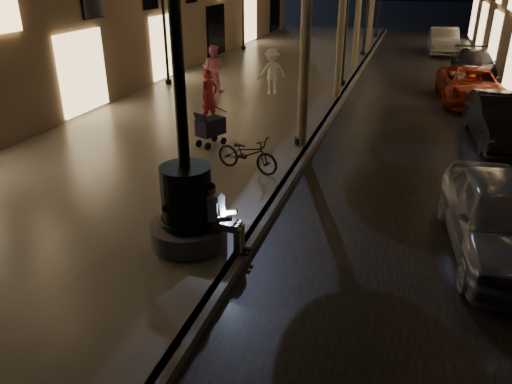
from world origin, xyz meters
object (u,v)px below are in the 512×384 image
at_px(car_fifth, 443,41).
at_px(car_second, 502,120).
at_px(pedestrian_white, 272,71).
at_px(car_third, 471,85).
at_px(lamp_curb_a, 304,33).
at_px(seated_man_laptop, 219,214).
at_px(lamp_curb_b, 347,9).
at_px(pedestrian_pink, 213,69).
at_px(bicycle, 247,154).
at_px(fountain_lamppost, 186,193).
at_px(lamp_left_b, 163,9).
at_px(car_front, 501,218).
at_px(stroller, 210,127).
at_px(pedestrian_red, 209,97).
at_px(car_rear, 474,64).

bearing_deg(car_fifth, car_second, -88.11).
bearing_deg(pedestrian_white, car_third, 161.02).
bearing_deg(pedestrian_white, lamp_curb_a, 80.81).
xyz_separation_m(seated_man_laptop, lamp_curb_b, (0.09, 14.00, 2.36)).
bearing_deg(pedestrian_pink, bicycle, 117.06).
bearing_deg(car_second, car_fifth, 88.87).
height_order(lamp_curb_a, car_second, lamp_curb_a).
height_order(fountain_lamppost, car_fifth, fountain_lamppost).
xyz_separation_m(lamp_curb_b, car_third, (5.00, -0.65, -2.59)).
bearing_deg(car_third, lamp_left_b, -178.07).
height_order(car_front, bicycle, car_front).
bearing_deg(car_second, lamp_curb_b, 129.65).
xyz_separation_m(stroller, car_third, (7.35, 8.23, -0.10)).
bearing_deg(lamp_curb_b, car_second, -45.15).
relative_size(seated_man_laptop, pedestrian_red, 0.74).
bearing_deg(lamp_curb_b, pedestrian_white, -134.62).
height_order(lamp_curb_b, pedestrian_red, lamp_curb_b).
distance_m(car_fifth, pedestrian_white, 15.28).
bearing_deg(car_third, seated_man_laptop, -115.29).
height_order(car_third, car_fifth, car_fifth).
height_order(fountain_lamppost, pedestrian_pink, fountain_lamppost).
xyz_separation_m(seated_man_laptop, pedestrian_red, (-3.12, 7.18, 0.17)).
height_order(pedestrian_red, pedestrian_white, pedestrian_white).
bearing_deg(seated_man_laptop, pedestrian_white, 101.32).
bearing_deg(pedestrian_red, pedestrian_white, 19.07).
distance_m(stroller, car_second, 8.54).
xyz_separation_m(car_front, car_third, (0.33, 11.71, -0.08)).
relative_size(lamp_left_b, car_front, 1.13).
xyz_separation_m(car_fifth, bicycle, (-5.09, -21.63, -0.09)).
xyz_separation_m(lamp_left_b, bicycle, (6.31, -8.34, -2.59)).
relative_size(lamp_curb_a, car_fifth, 1.08).
xyz_separation_m(lamp_curb_b, car_rear, (5.50, 4.23, -2.61)).
distance_m(lamp_curb_a, car_rear, 13.66).
bearing_deg(car_rear, lamp_left_b, -156.00).
bearing_deg(stroller, fountain_lamppost, -48.16).
relative_size(lamp_curb_a, car_rear, 1.11).
relative_size(stroller, pedestrian_red, 0.65).
bearing_deg(lamp_curb_b, pedestrian_red, -115.20).
bearing_deg(car_fifth, bicycle, -105.43).
bearing_deg(seated_man_laptop, stroller, 113.84).
relative_size(lamp_left_b, car_second, 1.12).
relative_size(car_rear, pedestrian_pink, 2.37).
height_order(lamp_curb_a, pedestrian_red, lamp_curb_a).
distance_m(car_rear, pedestrian_red, 14.07).
bearing_deg(car_front, lamp_curb_a, 131.21).
bearing_deg(pedestrian_red, lamp_curb_b, 4.28).
bearing_deg(lamp_curb_a, car_second, 24.19).
height_order(seated_man_laptop, pedestrian_white, pedestrian_white).
bearing_deg(car_rear, lamp_curb_b, -144.74).
height_order(lamp_curb_b, lamp_left_b, same).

